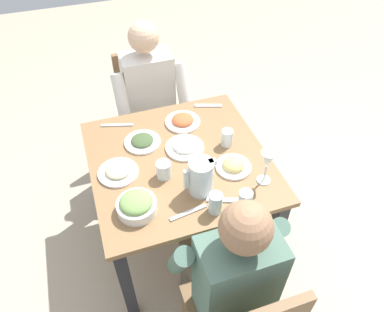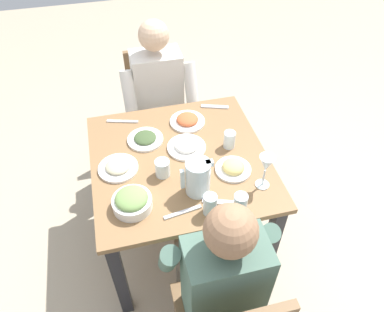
% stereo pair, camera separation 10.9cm
% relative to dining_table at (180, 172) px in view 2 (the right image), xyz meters
% --- Properties ---
extents(ground_plane, '(8.00, 8.00, 0.00)m').
position_rel_dining_table_xyz_m(ground_plane, '(0.00, 0.00, -0.60)').
color(ground_plane, tan).
extents(dining_table, '(0.93, 0.93, 0.71)m').
position_rel_dining_table_xyz_m(dining_table, '(0.00, 0.00, 0.00)').
color(dining_table, olive).
rests_on(dining_table, ground_plane).
extents(chair_near, '(0.40, 0.40, 0.85)m').
position_rel_dining_table_xyz_m(chair_near, '(-0.01, -0.83, -0.12)').
color(chair_near, brown).
rests_on(chair_near, ground_plane).
extents(diner_near, '(0.48, 0.53, 1.15)m').
position_rel_dining_table_xyz_m(diner_near, '(-0.01, -0.62, 0.03)').
color(diner_near, silver).
rests_on(diner_near, ground_plane).
extents(diner_far, '(0.48, 0.53, 1.15)m').
position_rel_dining_table_xyz_m(diner_far, '(-0.02, 0.62, 0.03)').
color(diner_far, '#4C6B5B').
rests_on(diner_far, ground_plane).
extents(water_pitcher, '(0.16, 0.12, 0.19)m').
position_rel_dining_table_xyz_m(water_pitcher, '(-0.04, 0.24, 0.21)').
color(water_pitcher, silver).
rests_on(water_pitcher, dining_table).
extents(salad_bowl, '(0.19, 0.19, 0.09)m').
position_rel_dining_table_xyz_m(salad_bowl, '(0.28, 0.26, 0.15)').
color(salad_bowl, white).
rests_on(salad_bowl, dining_table).
extents(plate_rice_curry, '(0.21, 0.21, 0.05)m').
position_rel_dining_table_xyz_m(plate_rice_curry, '(-0.11, -0.28, 0.13)').
color(plate_rice_curry, white).
rests_on(plate_rice_curry, dining_table).
extents(plate_yoghurt, '(0.21, 0.21, 0.05)m').
position_rel_dining_table_xyz_m(plate_yoghurt, '(-0.05, -0.07, 0.13)').
color(plate_yoghurt, white).
rests_on(plate_yoghurt, dining_table).
extents(plate_dolmas, '(0.20, 0.20, 0.04)m').
position_rel_dining_table_xyz_m(plate_dolmas, '(0.15, -0.18, 0.12)').
color(plate_dolmas, white).
rests_on(plate_dolmas, dining_table).
extents(plate_beans, '(0.21, 0.21, 0.04)m').
position_rel_dining_table_xyz_m(plate_beans, '(0.32, -0.00, 0.13)').
color(plate_beans, white).
rests_on(plate_beans, dining_table).
extents(plate_fries, '(0.19, 0.19, 0.06)m').
position_rel_dining_table_xyz_m(plate_fries, '(-0.25, 0.15, 0.13)').
color(plate_fries, white).
rests_on(plate_fries, dining_table).
extents(water_glass_center, '(0.06, 0.06, 0.10)m').
position_rel_dining_table_xyz_m(water_glass_center, '(-0.28, -0.03, 0.16)').
color(water_glass_center, silver).
rests_on(water_glass_center, dining_table).
extents(water_glass_far_right, '(0.08, 0.08, 0.09)m').
position_rel_dining_table_xyz_m(water_glass_far_right, '(0.11, 0.09, 0.16)').
color(water_glass_far_right, silver).
rests_on(water_glass_far_right, dining_table).
extents(water_glass_near_left, '(0.06, 0.06, 0.11)m').
position_rel_dining_table_xyz_m(water_glass_near_left, '(-0.20, 0.40, 0.16)').
color(water_glass_near_left, silver).
rests_on(water_glass_near_left, dining_table).
extents(water_glass_by_pitcher, '(0.06, 0.06, 0.11)m').
position_rel_dining_table_xyz_m(water_glass_by_pitcher, '(-0.06, 0.38, 0.17)').
color(water_glass_by_pitcher, silver).
rests_on(water_glass_by_pitcher, dining_table).
extents(wine_glass, '(0.08, 0.08, 0.20)m').
position_rel_dining_table_xyz_m(wine_glass, '(-0.36, 0.28, 0.25)').
color(wine_glass, silver).
rests_on(wine_glass, dining_table).
extents(fork_near, '(0.17, 0.08, 0.01)m').
position_rel_dining_table_xyz_m(fork_near, '(-0.12, 0.34, 0.12)').
color(fork_near, silver).
rests_on(fork_near, dining_table).
extents(knife_near, '(0.19, 0.04, 0.01)m').
position_rel_dining_table_xyz_m(knife_near, '(0.06, 0.35, 0.12)').
color(knife_near, silver).
rests_on(knife_near, dining_table).
extents(fork_far, '(0.17, 0.08, 0.01)m').
position_rel_dining_table_xyz_m(fork_far, '(-0.31, -0.38, 0.12)').
color(fork_far, silver).
rests_on(fork_far, dining_table).
extents(knife_far, '(0.18, 0.07, 0.01)m').
position_rel_dining_table_xyz_m(knife_far, '(0.26, -0.38, 0.12)').
color(knife_far, silver).
rests_on(knife_far, dining_table).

